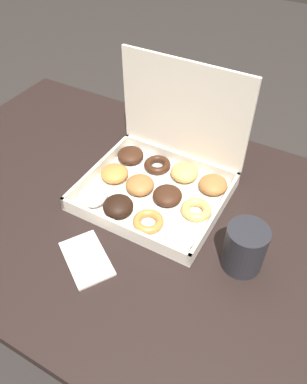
# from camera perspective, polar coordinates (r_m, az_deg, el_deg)

# --- Properties ---
(ground_plane) EXTENTS (8.00, 8.00, 0.00)m
(ground_plane) POSITION_cam_1_polar(r_m,az_deg,el_deg) (1.47, -2.17, -21.48)
(ground_plane) COLOR #2D2826
(dining_table) EXTENTS (1.19, 0.76, 0.71)m
(dining_table) POSITION_cam_1_polar(r_m,az_deg,el_deg) (0.95, -3.15, -6.25)
(dining_table) COLOR black
(dining_table) RESTS_ON ground_plane
(donut_box) EXTENTS (0.33, 0.29, 0.28)m
(donut_box) POSITION_cam_1_polar(r_m,az_deg,el_deg) (0.89, 0.69, 2.78)
(donut_box) COLOR silver
(donut_box) RESTS_ON dining_table
(coffee_mug) EXTENTS (0.08, 0.08, 0.10)m
(coffee_mug) POSITION_cam_1_polar(r_m,az_deg,el_deg) (0.75, 13.74, -8.17)
(coffee_mug) COLOR #232328
(coffee_mug) RESTS_ON dining_table
(paper_napkin) EXTENTS (0.15, 0.13, 0.01)m
(paper_napkin) POSITION_cam_1_polar(r_m,az_deg,el_deg) (0.79, -10.10, -9.99)
(paper_napkin) COLOR silver
(paper_napkin) RESTS_ON dining_table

